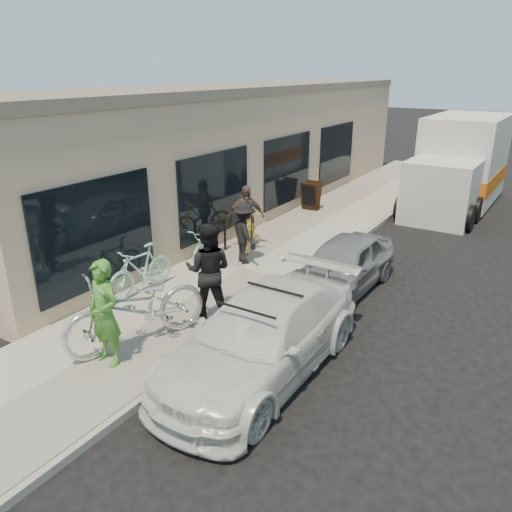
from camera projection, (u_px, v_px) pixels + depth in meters
The scene contains 17 objects.
ground at pixel (242, 351), 8.87m from camera, with size 120.00×120.00×0.00m, color black.
sidewalk at pixel (242, 271), 12.22m from camera, with size 3.00×34.00×0.15m, color #A19E90.
curb at pixel (298, 285), 11.45m from camera, with size 0.12×34.00×0.13m, color gray.
storefront at pixel (243, 149), 17.06m from camera, with size 3.60×20.00×4.22m.
bike_rack at pixel (216, 233), 13.03m from camera, with size 0.22×0.60×0.87m.
sandwich_board at pixel (311, 196), 17.04m from camera, with size 0.63×0.64×0.96m.
sedan_white at pixel (262, 336), 8.07m from camera, with size 1.88×4.55×1.36m.
sedan_silver at pixel (343, 265), 11.13m from camera, with size 1.43×3.56×1.21m, color #97969B.
moving_truck at pixel (460, 167), 17.88m from camera, with size 2.51×6.45×3.15m.
tandem_bike at pixel (137, 309), 8.59m from camera, with size 0.91×2.62×1.38m, color silver.
woman_rider at pixel (104, 313), 7.97m from camera, with size 0.65×0.43×1.79m, color #44882D.
man_standing at pixel (209, 271), 9.53m from camera, with size 0.92×0.72×1.89m, color black.
cruiser_bike_a at pixel (141, 270), 10.69m from camera, with size 0.49×1.75×1.05m, color #92DAC4.
cruiser_bike_b at pixel (206, 244), 12.50m from camera, with size 0.60×1.71×0.90m, color #92DAC4.
cruiser_bike_c at pixel (251, 227), 13.44m from camera, with size 0.53×1.87×1.12m, color yellow.
bystander_a at pixel (245, 233), 12.28m from camera, with size 0.99×0.57×1.53m, color black.
bystander_b at pixel (246, 217), 13.32m from camera, with size 1.00×0.42×1.70m, color brown.
Camera 1 is at (4.29, -6.40, 4.72)m, focal length 35.00 mm.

